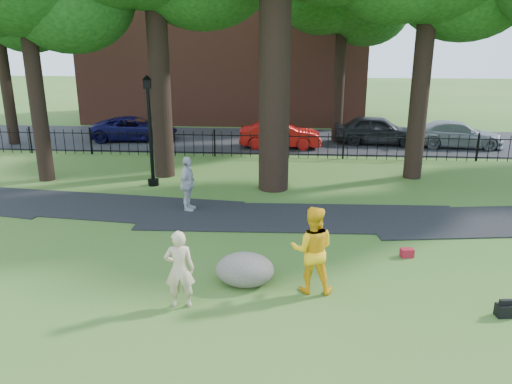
# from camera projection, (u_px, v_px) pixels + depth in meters

# --- Properties ---
(ground) EXTENTS (120.00, 120.00, 0.00)m
(ground) POSITION_uv_depth(u_px,v_px,m) (260.00, 273.00, 11.97)
(ground) COLOR #305F21
(ground) RESTS_ON ground
(footpath) EXTENTS (36.07, 3.85, 0.03)m
(footpath) POSITION_uv_depth(u_px,v_px,m) (301.00, 218.00, 15.60)
(footpath) COLOR black
(footpath) RESTS_ON ground
(street) EXTENTS (80.00, 7.00, 0.02)m
(street) POSITION_uv_depth(u_px,v_px,m) (281.00, 141.00, 27.19)
(street) COLOR black
(street) RESTS_ON ground
(iron_fence) EXTENTS (44.00, 0.04, 1.20)m
(iron_fence) POSITION_uv_depth(u_px,v_px,m) (278.00, 145.00, 23.21)
(iron_fence) COLOR black
(iron_fence) RESTS_ON ground
(brick_building) EXTENTS (18.00, 8.00, 12.00)m
(brick_building) POSITION_uv_depth(u_px,v_px,m) (226.00, 27.00, 33.31)
(brick_building) COLOR brown
(brick_building) RESTS_ON ground
(woman) EXTENTS (0.67, 0.50, 1.70)m
(woman) POSITION_uv_depth(u_px,v_px,m) (180.00, 269.00, 10.27)
(woman) COLOR #D0B48F
(woman) RESTS_ON ground
(man) EXTENTS (0.98, 0.77, 1.98)m
(man) POSITION_uv_depth(u_px,v_px,m) (312.00, 250.00, 10.87)
(man) COLOR yellow
(man) RESTS_ON ground
(pedestrian) EXTENTS (0.59, 1.11, 1.80)m
(pedestrian) POSITION_uv_depth(u_px,v_px,m) (188.00, 184.00, 16.01)
(pedestrian) COLOR silver
(pedestrian) RESTS_ON ground
(boulder) EXTENTS (1.47, 1.19, 0.79)m
(boulder) POSITION_uv_depth(u_px,v_px,m) (245.00, 267.00, 11.38)
(boulder) COLOR #5E574E
(boulder) RESTS_ON ground
(lamppost) EXTENTS (0.41, 0.41, 4.12)m
(lamppost) POSITION_uv_depth(u_px,v_px,m) (150.00, 133.00, 18.45)
(lamppost) COLOR black
(lamppost) RESTS_ON ground
(backpack) EXTENTS (0.38, 0.27, 0.27)m
(backpack) POSITION_uv_depth(u_px,v_px,m) (505.00, 310.00, 10.09)
(backpack) COLOR black
(backpack) RESTS_ON ground
(red_bag) EXTENTS (0.35, 0.25, 0.22)m
(red_bag) POSITION_uv_depth(u_px,v_px,m) (407.00, 253.00, 12.83)
(red_bag) COLOR maroon
(red_bag) RESTS_ON ground
(red_sedan) EXTENTS (4.11, 1.48, 1.35)m
(red_sedan) POSITION_uv_depth(u_px,v_px,m) (280.00, 135.00, 25.28)
(red_sedan) COLOR #B4100D
(red_sedan) RESTS_ON ground
(navy_van) EXTENTS (4.80, 2.64, 1.27)m
(navy_van) POSITION_uv_depth(u_px,v_px,m) (134.00, 129.00, 27.13)
(navy_van) COLOR #0C0B3A
(navy_van) RESTS_ON ground
(grey_car) EXTENTS (4.56, 2.20, 1.50)m
(grey_car) POSITION_uv_depth(u_px,v_px,m) (377.00, 130.00, 26.11)
(grey_car) COLOR black
(grey_car) RESTS_ON ground
(silver_car) EXTENTS (4.63, 2.12, 1.31)m
(silver_car) POSITION_uv_depth(u_px,v_px,m) (457.00, 134.00, 25.44)
(silver_car) COLOR gray
(silver_car) RESTS_ON ground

